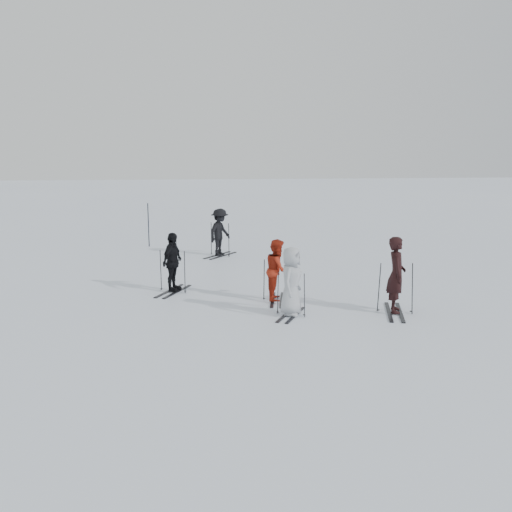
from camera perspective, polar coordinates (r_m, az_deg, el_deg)
The scene contains 12 objects.
ground at distance 15.88m, azimuth 0.39°, elevation -4.22°, with size 120.00×120.00×0.00m, color silver.
skier_near_dark at distance 14.69m, azimuth 13.84°, elevation -1.93°, with size 0.70×0.46×1.92m, color black.
skier_red at distance 15.45m, azimuth 2.17°, elevation -1.48°, with size 0.81×0.63×1.66m, color #A22412.
skier_grey at distance 14.11m, azimuth 3.54°, elevation -2.62°, with size 0.83×0.54×1.70m, color #ACB0B6.
skier_uphill_left at distance 16.55m, azimuth -8.35°, elevation -0.69°, with size 1.00×0.42×1.70m, color black.
skier_uphill_far at distance 21.90m, azimuth -3.63°, elevation 2.34°, with size 1.16×0.67×1.79m, color black.
skis_near_dark at distance 14.75m, azimuth 13.79°, elevation -3.05°, with size 0.97×1.82×1.33m, color black, non-canonical shape.
skis_red at distance 15.50m, azimuth 2.16°, elevation -2.33°, with size 0.87×1.63×1.19m, color black, non-canonical shape.
skis_grey at distance 14.18m, azimuth 3.53°, elevation -3.75°, with size 0.81×1.54×1.12m, color black, non-canonical shape.
skis_uphill_left at distance 16.59m, azimuth -8.33°, elevation -1.44°, with size 0.91×1.73×1.26m, color black, non-canonical shape.
skis_uphill_far at distance 21.93m, azimuth -3.62°, elevation 1.73°, with size 0.96×1.82×1.33m, color black, non-canonical shape.
piste_marker at distance 24.37m, azimuth -10.70°, elevation 3.07°, with size 0.04×0.04×1.83m, color black.
Camera 1 is at (-1.75, -15.23, 4.12)m, focal length 40.00 mm.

